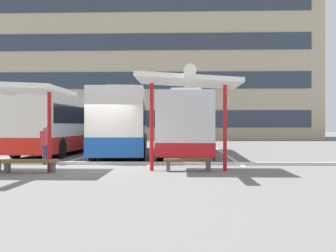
% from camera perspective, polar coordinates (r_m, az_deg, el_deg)
% --- Properties ---
extents(ground_plane, '(160.00, 160.00, 0.00)m').
position_cam_1_polar(ground_plane, '(15.06, -10.17, -6.10)').
color(ground_plane, slate).
extents(terminal_building, '(37.64, 14.36, 24.05)m').
position_cam_1_polar(terminal_building, '(50.34, -1.68, 10.44)').
color(terminal_building, tan).
rests_on(terminal_building, ground).
extents(coach_bus_0, '(3.06, 11.72, 3.56)m').
position_cam_1_polar(coach_bus_0, '(23.81, -14.73, 0.14)').
color(coach_bus_0, silver).
rests_on(coach_bus_0, ground).
extents(coach_bus_1, '(3.40, 11.89, 3.67)m').
position_cam_1_polar(coach_bus_1, '(21.95, -6.60, 0.27)').
color(coach_bus_1, silver).
rests_on(coach_bus_1, ground).
extents(coach_bus_2, '(2.88, 10.32, 3.48)m').
position_cam_1_polar(coach_bus_2, '(21.18, 2.82, 0.10)').
color(coach_bus_2, silver).
rests_on(coach_bus_2, ground).
extents(lane_stripe_0, '(0.16, 14.00, 0.01)m').
position_cam_1_polar(lane_stripe_0, '(23.89, -19.63, -3.80)').
color(lane_stripe_0, white).
rests_on(lane_stripe_0, ground).
extents(lane_stripe_1, '(0.16, 14.00, 0.01)m').
position_cam_1_polar(lane_stripe_1, '(22.78, -10.81, -3.98)').
color(lane_stripe_1, white).
rests_on(lane_stripe_1, ground).
extents(lane_stripe_2, '(0.16, 14.00, 0.01)m').
position_cam_1_polar(lane_stripe_2, '(22.26, -1.34, -4.08)').
color(lane_stripe_2, white).
rests_on(lane_stripe_2, ground).
extents(lane_stripe_3, '(0.16, 14.00, 0.01)m').
position_cam_1_polar(lane_stripe_3, '(22.36, 8.31, -4.06)').
color(lane_stripe_3, white).
rests_on(lane_stripe_3, ground).
extents(waiting_shelter_0, '(4.07, 4.96, 3.07)m').
position_cam_1_polar(waiting_shelter_0, '(14.26, -23.39, 4.98)').
color(waiting_shelter_0, red).
rests_on(waiting_shelter_0, ground).
extents(bench_1, '(1.87, 0.60, 0.45)m').
position_cam_1_polar(bench_1, '(14.09, -19.72, -5.15)').
color(bench_1, brown).
rests_on(bench_1, ground).
extents(waiting_shelter_1, '(3.62, 4.22, 3.41)m').
position_cam_1_polar(waiting_shelter_1, '(13.56, 3.03, 6.38)').
color(waiting_shelter_1, red).
rests_on(waiting_shelter_1, ground).
extents(bench_2, '(1.77, 0.62, 0.45)m').
position_cam_1_polar(bench_2, '(13.71, 3.02, -5.30)').
color(bench_2, brown).
rests_on(bench_2, ground).
extents(platform_kerb, '(44.00, 0.24, 0.12)m').
position_cam_1_polar(platform_kerb, '(16.17, -9.33, -5.47)').
color(platform_kerb, '#ADADA8').
rests_on(platform_kerb, ground).
extents(waiting_passenger_0, '(0.32, 0.50, 1.61)m').
position_cam_1_polar(waiting_passenger_0, '(16.72, -17.70, -2.31)').
color(waiting_passenger_0, '#33384C').
rests_on(waiting_passenger_0, ground).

